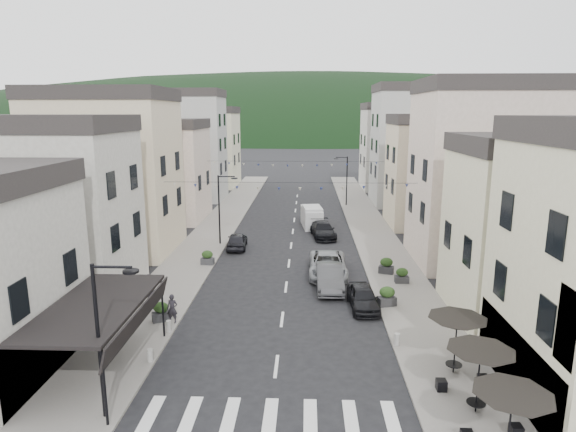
% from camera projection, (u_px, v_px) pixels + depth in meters
% --- Properties ---
extents(sidewalk_left, '(4.00, 76.00, 0.12)m').
position_uv_depth(sidewalk_left, '(217.00, 228.00, 47.18)').
color(sidewalk_left, slate).
rests_on(sidewalk_left, ground).
extents(sidewalk_right, '(4.00, 76.00, 0.12)m').
position_uv_depth(sidewalk_right, '(370.00, 229.00, 46.60)').
color(sidewalk_right, slate).
rests_on(sidewalk_right, ground).
extents(hill_backdrop, '(640.00, 360.00, 70.00)m').
position_uv_depth(hill_backdrop, '(305.00, 130.00, 308.69)').
color(hill_backdrop, black).
rests_on(hill_backdrop, ground).
extents(boutique_awning, '(3.77, 7.50, 3.28)m').
position_uv_depth(boutique_awning, '(102.00, 307.00, 20.15)').
color(boutique_awning, black).
rests_on(boutique_awning, ground).
extents(buildings_row_left, '(10.20, 54.16, 14.00)m').
position_uv_depth(buildings_row_left, '(161.00, 160.00, 51.79)').
color(buildings_row_left, '#A6A298').
rests_on(buildings_row_left, ground).
extents(buildings_row_right, '(10.20, 54.16, 14.50)m').
position_uv_depth(buildings_row_right, '(435.00, 160.00, 49.50)').
color(buildings_row_right, beige).
rests_on(buildings_row_right, ground).
extents(cafe_terrace, '(2.50, 8.10, 2.53)m').
position_uv_depth(cafe_terrace, '(480.00, 357.00, 17.59)').
color(cafe_terrace, black).
rests_on(cafe_terrace, ground).
extents(streetlamp_left_near, '(1.70, 0.56, 6.00)m').
position_uv_depth(streetlamp_left_near, '(105.00, 326.00, 17.04)').
color(streetlamp_left_near, black).
rests_on(streetlamp_left_near, ground).
extents(streetlamp_left_far, '(1.70, 0.56, 6.00)m').
position_uv_depth(streetlamp_left_far, '(222.00, 202.00, 40.49)').
color(streetlamp_left_far, black).
rests_on(streetlamp_left_far, ground).
extents(streetlamp_right_far, '(1.70, 0.56, 6.00)m').
position_uv_depth(streetlamp_right_far, '(345.00, 176.00, 57.62)').
color(streetlamp_right_far, black).
rests_on(streetlamp_right_far, ground).
extents(bollards, '(11.66, 10.26, 0.60)m').
position_uv_depth(bollards, '(276.00, 363.00, 20.93)').
color(bollards, gray).
rests_on(bollards, ground).
extents(bunting_near, '(19.00, 0.28, 0.62)m').
position_uv_depth(bunting_near, '(289.00, 187.00, 35.94)').
color(bunting_near, black).
rests_on(bunting_near, ground).
extents(bunting_far, '(19.00, 0.28, 0.62)m').
position_uv_depth(bunting_far, '(295.00, 165.00, 51.57)').
color(bunting_far, black).
rests_on(bunting_far, ground).
extents(parked_car_a, '(1.80, 3.99, 1.33)m').
position_uv_depth(parked_car_a, '(363.00, 297.00, 27.77)').
color(parked_car_a, black).
rests_on(parked_car_a, ground).
extents(parked_car_b, '(1.71, 4.73, 1.55)m').
position_uv_depth(parked_car_b, '(329.00, 277.00, 30.80)').
color(parked_car_b, '#38383A').
rests_on(parked_car_b, ground).
extents(parked_car_c, '(2.63, 5.62, 1.55)m').
position_uv_depth(parked_car_c, '(328.00, 265.00, 33.37)').
color(parked_car_c, gray).
rests_on(parked_car_c, ground).
extents(parked_car_d, '(2.54, 4.97, 1.38)m').
position_uv_depth(parked_car_d, '(323.00, 230.00, 43.63)').
color(parked_car_d, black).
rests_on(parked_car_d, ground).
extents(parked_car_e, '(1.82, 4.03, 1.34)m').
position_uv_depth(parked_car_e, '(237.00, 241.00, 40.06)').
color(parked_car_e, black).
rests_on(parked_car_e, ground).
extents(delivery_van, '(2.25, 4.58, 2.11)m').
position_uv_depth(delivery_van, '(312.00, 216.00, 47.64)').
color(delivery_van, '#BABABC').
rests_on(delivery_van, ground).
extents(pedestrian_a, '(0.59, 0.41, 1.57)m').
position_uv_depth(pedestrian_a, '(172.00, 309.00, 25.54)').
color(pedestrian_a, black).
rests_on(pedestrian_a, sidewalk_left).
extents(pedestrian_b, '(1.16, 1.13, 1.88)m').
position_uv_depth(pedestrian_b, '(149.00, 290.00, 27.76)').
color(pedestrian_b, '#26212D').
rests_on(pedestrian_b, sidewalk_left).
extents(planter_la, '(1.09, 0.87, 1.07)m').
position_uv_depth(planter_la, '(161.00, 312.00, 25.82)').
color(planter_la, '#2F2F32').
rests_on(planter_la, sidewalk_left).
extents(planter_lb, '(0.99, 0.60, 1.06)m').
position_uv_depth(planter_lb, '(207.00, 258.00, 35.48)').
color(planter_lb, '#313234').
rests_on(planter_lb, sidewalk_left).
extents(planter_ra, '(1.15, 0.85, 1.16)m').
position_uv_depth(planter_ra, '(387.00, 296.00, 27.87)').
color(planter_ra, '#2B2A2D').
rests_on(planter_ra, sidewalk_right).
extents(planter_rb, '(0.91, 0.51, 1.01)m').
position_uv_depth(planter_rb, '(402.00, 276.00, 31.64)').
color(planter_rb, '#2F2F31').
rests_on(planter_rb, sidewalk_right).
extents(planter_rc, '(1.13, 0.85, 1.12)m').
position_uv_depth(planter_rc, '(386.00, 266.00, 33.50)').
color(planter_rc, '#29292B').
rests_on(planter_rc, sidewalk_right).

